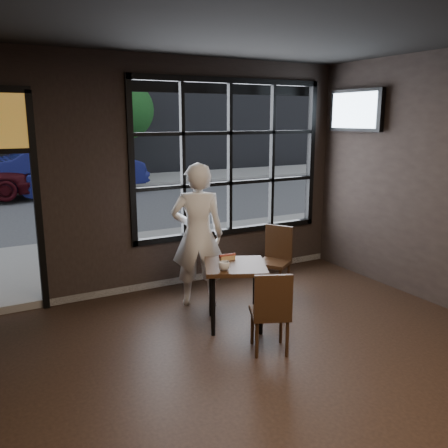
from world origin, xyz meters
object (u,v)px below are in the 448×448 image
chair_near (270,310)px  man (198,235)px  navy_car (71,167)px  cafe_table (235,295)px

chair_near → man: (-0.10, 1.51, 0.48)m
chair_near → navy_car: size_ratio=0.19×
cafe_table → chair_near: bearing=-65.3°
man → chair_near: bearing=116.4°
chair_near → navy_car: 11.65m
cafe_table → man: (-0.10, 0.80, 0.55)m
chair_near → man: man is taller
cafe_table → chair_near: chair_near is taller
navy_car → chair_near: bearing=174.1°
navy_car → man: bearing=173.4°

